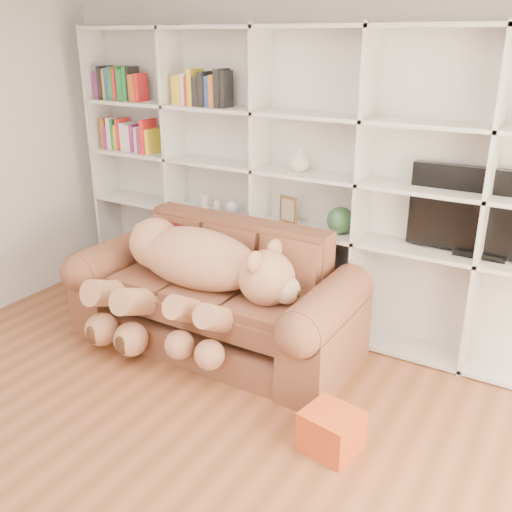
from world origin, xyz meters
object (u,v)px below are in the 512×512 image
Objects in this scene: sofa at (217,301)px; gift_box at (331,430)px; teddy_bear at (191,273)px; tv at (487,214)px.

sofa is 7.18× the size of gift_box.
sofa is 0.36m from teddy_bear.
sofa reaches higher than gift_box.
tv is at bearing 21.09° from sofa.
sofa is at bearing 151.32° from gift_box.
teddy_bear reaches higher than sofa.
tv is at bearing 33.44° from teddy_bear.
teddy_bear is at bearing -116.56° from sofa.
teddy_bear is 2.14m from tv.
tv reaches higher than teddy_bear.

